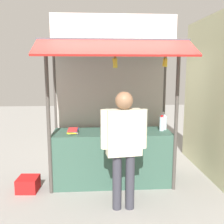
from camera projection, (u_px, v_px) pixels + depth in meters
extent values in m
plane|color=gray|center=(112.00, 182.00, 4.65)|extent=(20.00, 20.00, 0.00)
cube|color=#385B4C|center=(112.00, 157.00, 4.57)|extent=(2.07, 0.69, 0.95)
cylinder|color=#4C4742|center=(49.00, 121.00, 4.04)|extent=(0.06, 0.06, 2.44)
cylinder|color=#4C4742|center=(176.00, 119.00, 4.18)|extent=(0.06, 0.06, 2.44)
cylinder|color=#4C4742|center=(56.00, 113.00, 4.82)|extent=(0.06, 0.06, 2.44)
cylinder|color=#4C4742|center=(163.00, 112.00, 4.96)|extent=(0.06, 0.06, 2.44)
cube|color=#B7B2A8|center=(110.00, 113.00, 4.89)|extent=(2.03, 0.04, 2.39)
cube|color=#3F3F44|center=(112.00, 43.00, 4.20)|extent=(2.27, 0.99, 0.04)
cube|color=red|center=(116.00, 48.00, 3.49)|extent=(2.23, 0.51, 0.26)
cube|color=white|center=(114.00, 26.00, 3.73)|extent=(1.86, 0.04, 0.35)
cylinder|color=#59544C|center=(114.00, 47.00, 3.83)|extent=(1.97, 0.02, 0.02)
cylinder|color=silver|center=(112.00, 122.00, 4.73)|extent=(0.08, 0.08, 0.24)
cylinder|color=white|center=(112.00, 115.00, 4.71)|extent=(0.05, 0.05, 0.03)
cylinder|color=silver|center=(165.00, 123.00, 4.62)|extent=(0.08, 0.08, 0.25)
cylinder|color=white|center=(165.00, 115.00, 4.60)|extent=(0.05, 0.05, 0.03)
cylinder|color=silver|center=(144.00, 123.00, 4.59)|extent=(0.08, 0.08, 0.25)
cylinder|color=#198C33|center=(144.00, 116.00, 4.57)|extent=(0.05, 0.05, 0.03)
cylinder|color=silver|center=(108.00, 125.00, 4.51)|extent=(0.07, 0.07, 0.21)
cylinder|color=#198C33|center=(108.00, 119.00, 4.49)|extent=(0.04, 0.04, 0.03)
cylinder|color=silver|center=(163.00, 121.00, 4.73)|extent=(0.09, 0.09, 0.27)
cylinder|color=white|center=(163.00, 113.00, 4.71)|extent=(0.06, 0.06, 0.04)
cylinder|color=silver|center=(162.00, 124.00, 4.54)|extent=(0.08, 0.08, 0.25)
cylinder|color=red|center=(162.00, 116.00, 4.51)|extent=(0.05, 0.05, 0.03)
cube|color=red|center=(130.00, 134.00, 4.27)|extent=(0.24, 0.26, 0.01)
cube|color=red|center=(131.00, 134.00, 4.27)|extent=(0.26, 0.27, 0.01)
cube|color=black|center=(131.00, 133.00, 4.27)|extent=(0.25, 0.27, 0.01)
cube|color=blue|center=(131.00, 132.00, 4.27)|extent=(0.26, 0.27, 0.01)
cube|color=white|center=(131.00, 132.00, 4.26)|extent=(0.26, 0.27, 0.01)
cube|color=yellow|center=(131.00, 131.00, 4.26)|extent=(0.25, 0.26, 0.01)
cube|color=black|center=(130.00, 130.00, 4.27)|extent=(0.26, 0.27, 0.01)
cube|color=green|center=(73.00, 133.00, 4.39)|extent=(0.16, 0.29, 0.01)
cube|color=black|center=(73.00, 132.00, 4.38)|extent=(0.18, 0.30, 0.01)
cube|color=white|center=(73.00, 132.00, 4.38)|extent=(0.17, 0.30, 0.01)
cube|color=yellow|center=(72.00, 132.00, 4.37)|extent=(0.16, 0.29, 0.01)
cube|color=yellow|center=(72.00, 131.00, 4.37)|extent=(0.16, 0.29, 0.01)
cube|color=blue|center=(73.00, 130.00, 4.38)|extent=(0.17, 0.30, 0.01)
cube|color=red|center=(73.00, 130.00, 4.37)|extent=(0.17, 0.30, 0.01)
cube|color=red|center=(73.00, 129.00, 4.37)|extent=(0.16, 0.29, 0.01)
cylinder|color=#332D23|center=(115.00, 52.00, 3.84)|extent=(0.01, 0.01, 0.12)
cylinder|color=olive|center=(115.00, 58.00, 3.85)|extent=(0.04, 0.04, 0.04)
ellipsoid|color=yellow|center=(116.00, 63.00, 3.87)|extent=(0.04, 0.06, 0.16)
ellipsoid|color=yellow|center=(116.00, 63.00, 3.88)|extent=(0.06, 0.06, 0.16)
ellipsoid|color=yellow|center=(115.00, 63.00, 3.88)|extent=(0.07, 0.04, 0.16)
ellipsoid|color=yellow|center=(114.00, 63.00, 3.88)|extent=(0.06, 0.05, 0.16)
ellipsoid|color=yellow|center=(114.00, 63.00, 3.86)|extent=(0.04, 0.07, 0.16)
ellipsoid|color=yellow|center=(114.00, 63.00, 3.84)|extent=(0.07, 0.08, 0.16)
ellipsoid|color=yellow|center=(115.00, 63.00, 3.84)|extent=(0.08, 0.04, 0.16)
ellipsoid|color=yellow|center=(116.00, 63.00, 3.85)|extent=(0.07, 0.06, 0.16)
cylinder|color=#332D23|center=(166.00, 52.00, 3.89)|extent=(0.01, 0.01, 0.12)
cylinder|color=olive|center=(165.00, 58.00, 3.90)|extent=(0.04, 0.04, 0.04)
ellipsoid|color=yellow|center=(166.00, 63.00, 3.92)|extent=(0.03, 0.06, 0.14)
ellipsoid|color=yellow|center=(165.00, 63.00, 3.93)|extent=(0.06, 0.04, 0.14)
ellipsoid|color=yellow|center=(164.00, 62.00, 3.93)|extent=(0.06, 0.07, 0.14)
ellipsoid|color=yellow|center=(164.00, 63.00, 3.90)|extent=(0.05, 0.06, 0.14)
ellipsoid|color=yellow|center=(166.00, 63.00, 3.90)|extent=(0.06, 0.04, 0.14)
cylinder|color=#383842|center=(117.00, 182.00, 3.70)|extent=(0.13, 0.13, 0.83)
cylinder|color=#383842|center=(130.00, 182.00, 3.71)|extent=(0.13, 0.13, 0.83)
cube|color=#EAE5C6|center=(124.00, 132.00, 3.58)|extent=(0.52, 0.27, 0.65)
cylinder|color=#EAE5C6|center=(104.00, 129.00, 3.55)|extent=(0.11, 0.11, 0.56)
cylinder|color=#EAE5C6|center=(143.00, 129.00, 3.59)|extent=(0.11, 0.11, 0.56)
sphere|color=#936B4C|center=(124.00, 100.00, 3.51)|extent=(0.25, 0.25, 0.25)
cube|color=red|center=(28.00, 184.00, 4.30)|extent=(0.36, 0.36, 0.23)
cube|color=beige|center=(212.00, 97.00, 4.82)|extent=(0.20, 2.40, 3.02)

